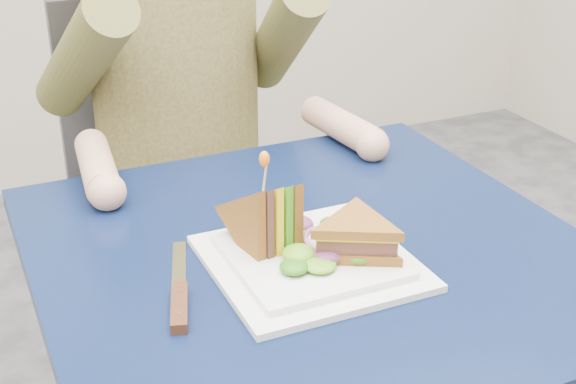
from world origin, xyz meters
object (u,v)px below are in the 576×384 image
plate (310,260)px  sandwich_upright (265,223)px  diner (175,21)px  knife (179,299)px  chair (170,176)px  sandwich_flat (357,236)px  table (312,296)px  fork (218,273)px

plate → sandwich_upright: 0.08m
diner → knife: 0.73m
plate → knife: (-0.19, -0.01, -0.00)m
chair → sandwich_flat: bearing=-87.9°
sandwich_flat → sandwich_upright: size_ratio=1.23×
table → chair: chair is taller
chair → sandwich_upright: size_ratio=6.16×
diner → sandwich_flat: (0.03, -0.69, -0.14)m
chair → table: bearing=-90.0°
diner → sandwich_upright: size_ratio=4.93×
plate → sandwich_flat: bearing=-24.4°
sandwich_flat → knife: size_ratio=0.86×
table → plate: plate is taller
table → plate: size_ratio=2.88×
fork → chair: bearing=78.9°
chair → diner: bearing=-90.0°
fork → sandwich_flat: bearing=-17.3°
sandwich_upright → plate: bearing=-44.6°
sandwich_flat → sandwich_upright: 0.12m
chair → fork: chair is taller
fork → knife: 0.08m
table → fork: size_ratio=4.18×
sandwich_flat → fork: 0.19m
plate → sandwich_upright: (-0.05, 0.04, 0.05)m
table → plate: (-0.03, -0.04, 0.09)m
chair → sandwich_upright: bearing=-95.6°
plate → sandwich_upright: bearing=135.4°
chair → fork: size_ratio=5.19×
chair → plate: bearing=-91.9°
sandwich_upright → fork: bearing=-168.5°
table → sandwich_upright: size_ratio=4.96×
chair → knife: 0.84m
plate → knife: plate is taller
diner → table: bearing=-90.0°
sandwich_upright → sandwich_flat: bearing=-34.8°
sandwich_upright → knife: (-0.14, -0.06, -0.05)m
table → sandwich_flat: sandwich_flat is taller
sandwich_upright → knife: bearing=-157.2°
table → sandwich_flat: size_ratio=4.04×
sandwich_flat → knife: bearing=177.4°
table → chair: bearing=90.0°
plate → knife: size_ratio=1.20×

